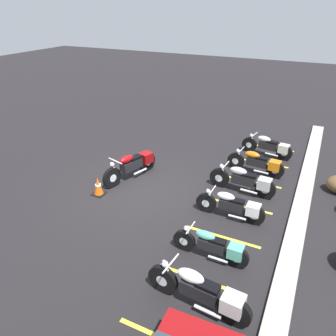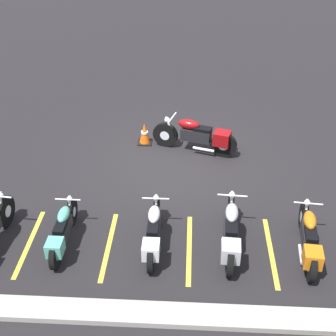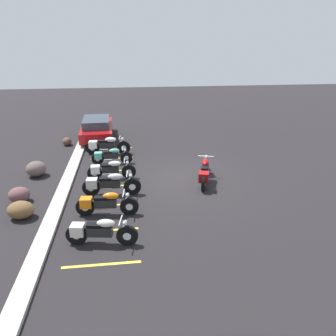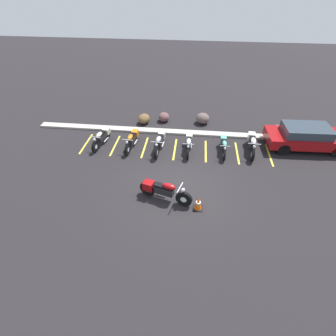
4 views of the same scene
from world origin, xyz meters
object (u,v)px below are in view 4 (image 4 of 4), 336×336
Objects in this scene: parked_bike_3 at (189,143)px; landscape_rock_2 at (277,128)px; landscape_rock_0 at (164,117)px; landscape_rock_1 at (144,119)px; parked_bike_1 at (132,139)px; parked_bike_2 at (160,141)px; parked_bike_5 at (252,143)px; traffic_cone at (198,203)px; landscape_rock_3 at (203,118)px; car_red at (307,137)px; parked_bike_4 at (224,145)px; parked_bike_0 at (102,137)px; motorcycle_maroon_featured at (163,190)px.

parked_bike_3 is 3.74× the size of landscape_rock_2.
landscape_rock_1 is (-1.24, -0.40, 0.01)m from landscape_rock_0.
parked_bike_1 reaches higher than landscape_rock_2.
parked_bike_2 is 4.07× the size of landscape_rock_2.
traffic_cone is at bearing -26.10° from parked_bike_5.
landscape_rock_3 is at bearing -0.38° from landscape_rock_0.
parked_bike_3 is 2.34× the size of landscape_rock_1.
parked_bike_1 is 3.44× the size of traffic_cone.
parked_bike_3 is 6.43m from car_red.
parked_bike_2 is (1.56, -0.09, 0.02)m from parked_bike_1.
car_red is (6.36, 0.96, 0.25)m from parked_bike_3.
landscape_rock_1 is (-9.34, 1.84, -0.38)m from car_red.
parked_bike_1 reaches higher than landscape_rock_1.
parked_bike_5 is at bearing -169.64° from car_red.
parked_bike_4 is at bearing -41.09° from landscape_rock_0.
car_red reaches higher than parked_bike_5.
parked_bike_0 is 11.26m from car_red.
landscape_rock_3 is at bearing 88.91° from traffic_cone.
parked_bike_0 reaches higher than parked_bike_3.
landscape_rock_0 is 0.88× the size of landscape_rock_3.
parked_bike_2 is 1.58m from parked_bike_3.
parked_bike_1 is 2.41× the size of landscape_rock_1.
motorcycle_maroon_featured reaches higher than parked_bike_5.
landscape_rock_0 is at bearing 179.62° from landscape_rock_3.
car_red reaches higher than parked_bike_1.
car_red is at bearing -55.55° from landscape_rock_2.
motorcycle_maroon_featured is at bearing 13.19° from parked_bike_2.
traffic_cone is (2.35, -7.56, 0.01)m from landscape_rock_0.
parked_bike_4 is at bearing -29.58° from landscape_rock_1.
parked_bike_5 is 0.53× the size of car_red.
landscape_rock_3 is at bearing 134.07° from parked_bike_1.
parked_bike_2 is 2.55× the size of landscape_rock_1.
motorcycle_maroon_featured is at bearing -40.61° from parked_bike_5.
parked_bike_1 is at bearing -113.78° from landscape_rock_0.
parked_bike_5 is 4.21× the size of landscape_rock_2.
landscape_rock_3 is (-4.50, 0.60, 0.11)m from landscape_rock_2.
motorcycle_maroon_featured is at bearing 164.90° from traffic_cone.
landscape_rock_3 is (3.72, 0.38, 0.04)m from landscape_rock_1.
motorcycle_maroon_featured reaches higher than landscape_rock_0.
traffic_cone is at bearing -63.43° from landscape_rock_1.
landscape_rock_3 is at bearing 5.90° from landscape_rock_1.
parked_bike_1 is at bearing -141.02° from landscape_rock_3.
parked_bike_1 reaches higher than parked_bike_4.
parked_bike_0 reaches higher than landscape_rock_1.
parked_bike_4 is at bearing -75.26° from parked_bike_5.
parked_bike_2 reaches higher than landscape_rock_0.
landscape_rock_1 is (-1.40, 2.85, -0.17)m from parked_bike_2.
parked_bike_4 is 0.84× the size of parked_bike_5.
motorcycle_maroon_featured reaches higher than landscape_rock_2.
parked_bike_1 is 3.45m from landscape_rock_0.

